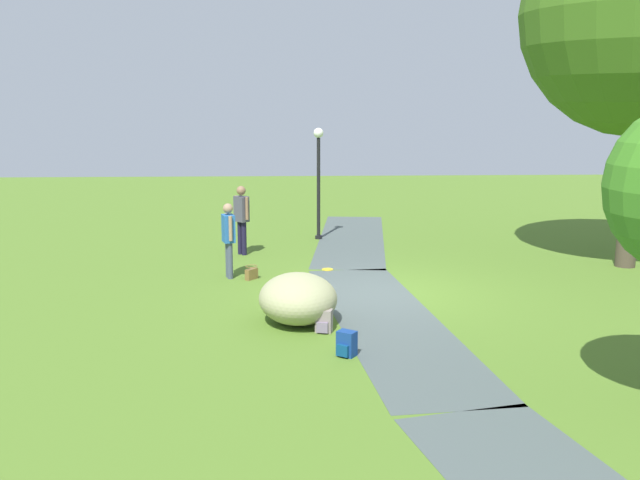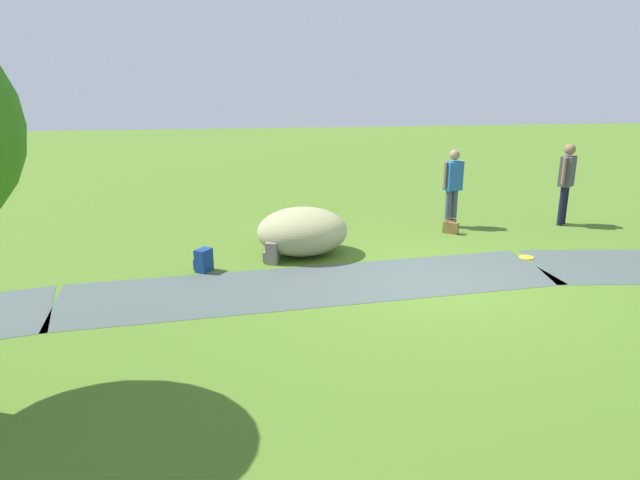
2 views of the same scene
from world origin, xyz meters
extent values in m
plane|color=#4D7024|center=(0.00, 0.00, 0.00)|extent=(48.00, 48.00, 0.00)
cube|color=#46514F|center=(-6.03, -0.08, 0.00)|extent=(8.16, 2.74, 0.01)
cube|color=#46514F|center=(1.93, -0.14, 0.00)|extent=(8.14, 2.63, 0.01)
cylinder|color=#483D30|center=(-2.13, 6.19, 1.96)|extent=(0.47, 0.47, 3.92)
cylinder|color=black|center=(-6.02, -1.04, 0.05)|extent=(0.20, 0.20, 0.10)
cylinder|color=black|center=(-6.02, -1.04, 1.45)|extent=(0.10, 0.10, 2.90)
sphere|color=white|center=(-6.02, -1.04, 3.04)|extent=(0.28, 0.28, 0.28)
ellipsoid|color=tan|center=(1.99, -1.77, 0.44)|extent=(1.80, 1.53, 0.89)
cylinder|color=#424B5F|center=(-1.49, -3.28, 0.41)|extent=(0.13, 0.13, 0.82)
cylinder|color=#424B5F|center=(-1.34, -3.24, 0.41)|extent=(0.13, 0.13, 0.82)
cube|color=#2660A8|center=(-1.42, -3.26, 1.13)|extent=(0.41, 0.33, 0.62)
cylinder|color=#9D7D60|center=(-1.63, -3.32, 1.17)|extent=(0.08, 0.08, 0.55)
cylinder|color=#9D7D60|center=(-1.21, -3.20, 1.17)|extent=(0.08, 0.08, 0.55)
sphere|color=#9D7D60|center=(-1.42, -3.26, 1.58)|extent=(0.22, 0.22, 0.22)
cylinder|color=black|center=(-3.99, -3.17, 0.44)|extent=(0.13, 0.13, 0.87)
cylinder|color=black|center=(-3.87, -3.07, 0.44)|extent=(0.13, 0.13, 0.87)
cube|color=#474554|center=(-3.93, -3.12, 1.20)|extent=(0.43, 0.42, 0.65)
cylinder|color=#88654A|center=(-4.10, -3.27, 1.23)|extent=(0.08, 0.08, 0.58)
cylinder|color=#88654A|center=(-3.77, -2.97, 1.23)|extent=(0.08, 0.08, 0.58)
sphere|color=#88654A|center=(-3.93, -3.12, 1.67)|extent=(0.24, 0.24, 0.24)
cube|color=brown|center=(-1.25, -2.76, 0.12)|extent=(0.33, 0.29, 0.24)
torus|color=brown|center=(-1.25, -2.76, 0.30)|extent=(0.38, 0.38, 0.02)
cube|color=gray|center=(2.57, -1.33, 0.20)|extent=(0.27, 0.32, 0.40)
cube|color=slate|center=(2.70, -1.36, 0.12)|extent=(0.11, 0.20, 0.18)
cube|color=navy|center=(3.77, -1.03, 0.20)|extent=(0.32, 0.34, 0.40)
cube|color=navy|center=(3.88, -1.11, 0.12)|extent=(0.16, 0.19, 0.18)
cylinder|color=yellow|center=(-2.09, -1.00, 0.01)|extent=(0.27, 0.27, 0.02)
camera|label=1|loc=(14.49, -1.94, 3.91)|focal=40.52mm
camera|label=2|loc=(3.00, 8.68, 3.46)|focal=32.86mm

